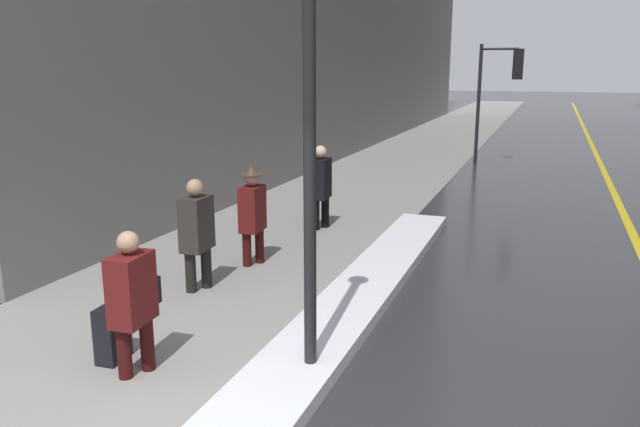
{
  "coord_description": "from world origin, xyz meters",
  "views": [
    {
      "loc": [
        2.44,
        -3.69,
        2.98
      ],
      "look_at": [
        -0.4,
        4.0,
        1.05
      ],
      "focal_mm": 35.0,
      "sensor_mm": 36.0,
      "label": 1
    }
  ],
  "objects_px": {
    "pedestrian_in_fedora": "(252,212)",
    "pedestrian_trailing": "(320,183)",
    "pedestrian_in_glasses": "(197,230)",
    "lamp_post": "(309,102)",
    "traffic_light_near": "(503,78)",
    "pedestrian_with_shoulder_bag": "(133,297)",
    "rolling_suitcase": "(112,334)"
  },
  "relations": [
    {
      "from": "pedestrian_in_fedora",
      "to": "pedestrian_trailing",
      "type": "height_order",
      "value": "pedestrian_trailing"
    },
    {
      "from": "pedestrian_in_glasses",
      "to": "pedestrian_in_fedora",
      "type": "distance_m",
      "value": 1.29
    },
    {
      "from": "lamp_post",
      "to": "traffic_light_near",
      "type": "relative_size",
      "value": 1.2
    },
    {
      "from": "pedestrian_with_shoulder_bag",
      "to": "pedestrian_in_glasses",
      "type": "relative_size",
      "value": 0.95
    },
    {
      "from": "pedestrian_in_glasses",
      "to": "rolling_suitcase",
      "type": "distance_m",
      "value": 2.24
    },
    {
      "from": "traffic_light_near",
      "to": "rolling_suitcase",
      "type": "relative_size",
      "value": 3.86
    },
    {
      "from": "pedestrian_in_fedora",
      "to": "rolling_suitcase",
      "type": "distance_m",
      "value": 3.46
    },
    {
      "from": "traffic_light_near",
      "to": "pedestrian_with_shoulder_bag",
      "type": "bearing_deg",
      "value": -96.99
    },
    {
      "from": "pedestrian_with_shoulder_bag",
      "to": "rolling_suitcase",
      "type": "relative_size",
      "value": 1.55
    },
    {
      "from": "pedestrian_in_fedora",
      "to": "pedestrian_trailing",
      "type": "relative_size",
      "value": 0.98
    },
    {
      "from": "lamp_post",
      "to": "traffic_light_near",
      "type": "bearing_deg",
      "value": 87.89
    },
    {
      "from": "traffic_light_near",
      "to": "pedestrian_trailing",
      "type": "relative_size",
      "value": 2.32
    },
    {
      "from": "pedestrian_trailing",
      "to": "pedestrian_with_shoulder_bag",
      "type": "bearing_deg",
      "value": -1.04
    },
    {
      "from": "pedestrian_in_glasses",
      "to": "pedestrian_in_fedora",
      "type": "relative_size",
      "value": 1.0
    },
    {
      "from": "pedestrian_in_glasses",
      "to": "rolling_suitcase",
      "type": "bearing_deg",
      "value": 3.68
    },
    {
      "from": "pedestrian_in_glasses",
      "to": "pedestrian_trailing",
      "type": "height_order",
      "value": "pedestrian_trailing"
    },
    {
      "from": "pedestrian_in_fedora",
      "to": "rolling_suitcase",
      "type": "relative_size",
      "value": 1.62
    },
    {
      "from": "pedestrian_with_shoulder_bag",
      "to": "pedestrian_trailing",
      "type": "relative_size",
      "value": 0.93
    },
    {
      "from": "pedestrian_trailing",
      "to": "lamp_post",
      "type": "bearing_deg",
      "value": 15.62
    },
    {
      "from": "pedestrian_in_fedora",
      "to": "pedestrian_in_glasses",
      "type": "bearing_deg",
      "value": -12.55
    },
    {
      "from": "traffic_light_near",
      "to": "pedestrian_in_fedora",
      "type": "bearing_deg",
      "value": -101.58
    },
    {
      "from": "pedestrian_trailing",
      "to": "pedestrian_in_glasses",
      "type": "bearing_deg",
      "value": -9.93
    },
    {
      "from": "traffic_light_near",
      "to": "rolling_suitcase",
      "type": "bearing_deg",
      "value": -98.54
    },
    {
      "from": "traffic_light_near",
      "to": "pedestrian_in_glasses",
      "type": "relative_size",
      "value": 2.37
    },
    {
      "from": "pedestrian_with_shoulder_bag",
      "to": "pedestrian_in_glasses",
      "type": "bearing_deg",
      "value": -167.17
    },
    {
      "from": "lamp_post",
      "to": "pedestrian_trailing",
      "type": "bearing_deg",
      "value": 109.25
    },
    {
      "from": "lamp_post",
      "to": "pedestrian_with_shoulder_bag",
      "type": "relative_size",
      "value": 2.99
    },
    {
      "from": "pedestrian_with_shoulder_bag",
      "to": "pedestrian_trailing",
      "type": "bearing_deg",
      "value": 178.96
    },
    {
      "from": "lamp_post",
      "to": "pedestrian_trailing",
      "type": "relative_size",
      "value": 2.79
    },
    {
      "from": "lamp_post",
      "to": "traffic_light_near",
      "type": "height_order",
      "value": "lamp_post"
    },
    {
      "from": "lamp_post",
      "to": "pedestrian_trailing",
      "type": "height_order",
      "value": "lamp_post"
    },
    {
      "from": "pedestrian_with_shoulder_bag",
      "to": "pedestrian_in_fedora",
      "type": "height_order",
      "value": "pedestrian_in_fedora"
    }
  ]
}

